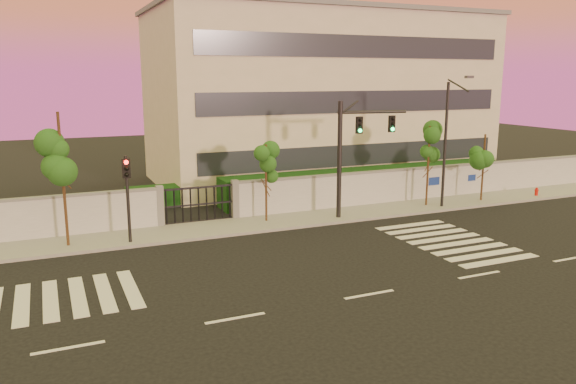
# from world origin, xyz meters

# --- Properties ---
(ground) EXTENTS (120.00, 120.00, 0.00)m
(ground) POSITION_xyz_m (0.00, 0.00, 0.00)
(ground) COLOR black
(ground) RESTS_ON ground
(sidewalk) EXTENTS (60.00, 3.00, 0.15)m
(sidewalk) POSITION_xyz_m (0.00, 10.50, 0.07)
(sidewalk) COLOR gray
(sidewalk) RESTS_ON ground
(perimeter_wall) EXTENTS (60.00, 0.36, 2.20)m
(perimeter_wall) POSITION_xyz_m (0.10, 12.00, 1.07)
(perimeter_wall) COLOR #ACAEB3
(perimeter_wall) RESTS_ON ground
(hedge_row) EXTENTS (41.00, 4.25, 1.80)m
(hedge_row) POSITION_xyz_m (1.17, 14.74, 0.82)
(hedge_row) COLOR #133710
(hedge_row) RESTS_ON ground
(institutional_building) EXTENTS (24.40, 12.40, 12.25)m
(institutional_building) POSITION_xyz_m (9.00, 21.99, 6.16)
(institutional_building) COLOR beige
(institutional_building) RESTS_ON ground
(road_markings) EXTENTS (57.00, 7.62, 0.02)m
(road_markings) POSITION_xyz_m (-1.58, 3.76, 0.01)
(road_markings) COLOR silver
(road_markings) RESTS_ON ground
(street_tree_c) EXTENTS (1.63, 1.30, 6.12)m
(street_tree_c) POSITION_xyz_m (-9.50, 10.18, 4.50)
(street_tree_c) COLOR #382314
(street_tree_c) RESTS_ON ground
(street_tree_d) EXTENTS (1.38, 1.10, 4.19)m
(street_tree_d) POSITION_xyz_m (0.29, 10.69, 3.09)
(street_tree_d) COLOR #382314
(street_tree_d) RESTS_ON ground
(street_tree_e) EXTENTS (1.48, 1.18, 4.81)m
(street_tree_e) POSITION_xyz_m (10.34, 10.37, 3.54)
(street_tree_e) COLOR #382314
(street_tree_e) RESTS_ON ground
(street_tree_f) EXTENTS (1.44, 1.14, 4.20)m
(street_tree_f) POSITION_xyz_m (14.27, 10.12, 3.10)
(street_tree_f) COLOR #382314
(street_tree_f) RESTS_ON ground
(traffic_signal_main) EXTENTS (4.01, 0.78, 6.36)m
(traffic_signal_main) POSITION_xyz_m (4.94, 9.84, 4.02)
(traffic_signal_main) COLOR black
(traffic_signal_main) RESTS_ON ground
(traffic_signal_secondary) EXTENTS (0.32, 0.33, 4.14)m
(traffic_signal_secondary) POSITION_xyz_m (-6.88, 9.57, 2.63)
(traffic_signal_secondary) COLOR black
(traffic_signal_secondary) RESTS_ON ground
(streetlight_east) EXTENTS (0.46, 1.84, 7.65)m
(streetlight_east) POSITION_xyz_m (10.94, 9.54, 4.13)
(streetlight_east) COLOR black
(streetlight_east) RESTS_ON ground
(fire_hydrant) EXTENTS (0.26, 0.25, 0.67)m
(fire_hydrant) POSITION_xyz_m (18.45, 9.72, 0.33)
(fire_hydrant) COLOR red
(fire_hydrant) RESTS_ON ground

